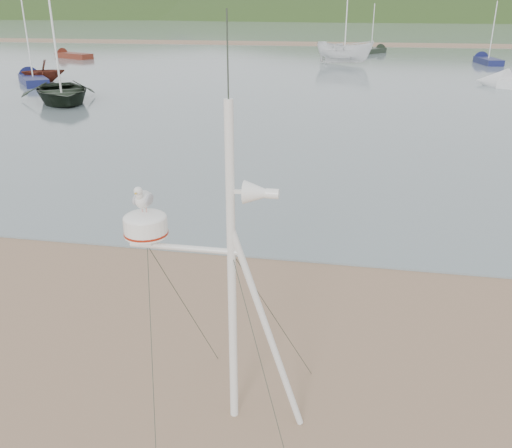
% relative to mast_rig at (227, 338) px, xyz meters
% --- Properties ---
extents(ground, '(560.00, 560.00, 0.00)m').
position_rel_mast_rig_xyz_m(ground, '(-2.34, 0.64, -1.18)').
color(ground, '#86664D').
rests_on(ground, ground).
extents(water, '(560.00, 256.00, 0.04)m').
position_rel_mast_rig_xyz_m(water, '(-2.34, 132.64, -1.16)').
color(water, slate).
rests_on(water, ground).
extents(sandbar, '(560.00, 7.00, 0.07)m').
position_rel_mast_rig_xyz_m(sandbar, '(-2.34, 70.64, -1.10)').
color(sandbar, '#86664D').
rests_on(sandbar, water).
extents(hill_ridge, '(620.00, 180.00, 80.00)m').
position_rel_mast_rig_xyz_m(hill_ridge, '(16.17, 235.64, -20.87)').
color(hill_ridge, '#223716').
rests_on(hill_ridge, ground).
extents(far_cottages, '(294.40, 6.30, 8.00)m').
position_rel_mast_rig_xyz_m(far_cottages, '(0.66, 196.64, 2.82)').
color(far_cottages, silver).
rests_on(far_cottages, ground).
extents(mast_rig, '(2.16, 2.30, 4.87)m').
position_rel_mast_rig_xyz_m(mast_rig, '(0.00, 0.00, 0.00)').
color(mast_rig, white).
rests_on(mast_rig, ground).
extents(boat_dark, '(3.88, 3.19, 5.52)m').
position_rel_mast_rig_xyz_m(boat_dark, '(-14.21, 21.45, 1.62)').
color(boat_dark, black).
rests_on(boat_dark, water).
extents(boat_red, '(2.51, 2.76, 2.73)m').
position_rel_mast_rig_xyz_m(boat_red, '(-19.75, 29.03, 0.23)').
color(boat_red, '#5D2215').
rests_on(boat_red, water).
extents(boat_white, '(2.59, 2.56, 5.26)m').
position_rel_mast_rig_xyz_m(boat_white, '(-0.20, 44.65, 1.49)').
color(boat_white, white).
rests_on(boat_white, water).
extents(dinghy_red_far, '(5.46, 3.56, 1.32)m').
position_rel_mast_rig_xyz_m(dinghy_red_far, '(-27.32, 45.92, -0.89)').
color(dinghy_red_far, '#5D2215').
rests_on(dinghy_red_far, ground).
extents(sailboat_blue_far, '(2.03, 5.69, 5.59)m').
position_rel_mast_rig_xyz_m(sailboat_blue_far, '(12.11, 48.35, -0.87)').
color(sailboat_blue_far, '#151A4A').
rests_on(sailboat_blue_far, ground).
extents(sailboat_dark_mid, '(3.99, 5.22, 5.39)m').
position_rel_mast_rig_xyz_m(sailboat_dark_mid, '(2.91, 57.66, -0.87)').
color(sailboat_dark_mid, black).
rests_on(sailboat_dark_mid, ground).
extents(sailboat_blue_near, '(4.68, 5.32, 5.73)m').
position_rel_mast_rig_xyz_m(sailboat_blue_near, '(-20.62, 28.82, -0.87)').
color(sailboat_blue_near, '#151A4A').
rests_on(sailboat_blue_near, ground).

